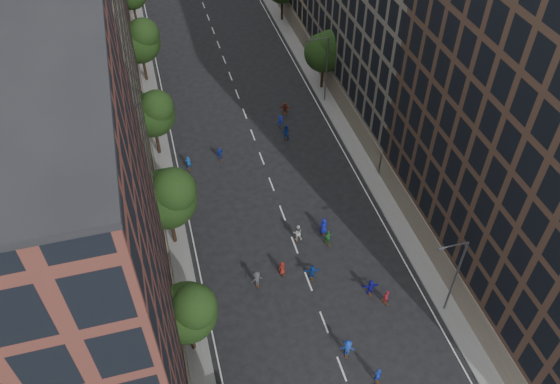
{
  "coord_description": "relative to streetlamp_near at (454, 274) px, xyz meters",
  "views": [
    {
      "loc": [
        -10.46,
        -10.53,
        40.82
      ],
      "look_at": [
        0.03,
        28.09,
        2.0
      ],
      "focal_mm": 35.0,
      "sensor_mm": 36.0,
      "label": 1
    }
  ],
  "objects": [
    {
      "name": "skater_6",
      "position": [
        -12.47,
        7.52,
        -4.41
      ],
      "size": [
        0.86,
        0.7,
        1.51
      ],
      "primitive_type": "imported",
      "rotation": [
        0.0,
        0.0,
        3.49
      ],
      "color": "maroon",
      "rests_on": "ground"
    },
    {
      "name": "tree_right_a",
      "position": [
        1.02,
        35.85,
        0.46
      ],
      "size": [
        5.0,
        5.0,
        8.39
      ],
      "color": "black",
      "rests_on": "ground"
    },
    {
      "name": "skater_7",
      "position": [
        -4.5,
        2.0,
        -4.37
      ],
      "size": [
        0.68,
        0.56,
        1.61
      ],
      "primitive_type": "imported",
      "rotation": [
        0.0,
        0.0,
        3.48
      ],
      "color": "maroon",
      "rests_on": "ground"
    },
    {
      "name": "streetlamp_far",
      "position": [
        0.0,
        33.0,
        0.0
      ],
      "size": [
        2.64,
        0.22,
        9.06
      ],
      "color": "#595B60",
      "rests_on": "ground"
    },
    {
      "name": "skater_10",
      "position": [
        -7.23,
        9.81,
        -4.29
      ],
      "size": [
        1.11,
        0.8,
        1.75
      ],
      "primitive_type": "imported",
      "rotation": [
        0.0,
        0.0,
        3.55
      ],
      "color": "#22742F",
      "rests_on": "ground"
    },
    {
      "name": "skater_14",
      "position": [
        -6.76,
        26.71,
        -4.2
      ],
      "size": [
        1.15,
        1.05,
        1.94
      ],
      "primitive_type": "imported",
      "rotation": [
        0.0,
        0.0,
        2.73
      ],
      "color": "navy",
      "rests_on": "ground"
    },
    {
      "name": "skater_12",
      "position": [
        -7.16,
        11.34,
        -4.25
      ],
      "size": [
        0.95,
        0.66,
        1.85
      ],
      "primitive_type": "imported",
      "rotation": [
        0.0,
        0.0,
        3.06
      ],
      "color": "#13189B",
      "rests_on": "ground"
    },
    {
      "name": "bldg_left_b",
      "position": [
        -29.37,
        23.0,
        11.83
      ],
      "size": [
        14.0,
        26.0,
        34.0
      ],
      "primitive_type": "cube",
      "color": "#837355",
      "rests_on": "ground"
    },
    {
      "name": "tree_left_1",
      "position": [
        -21.39,
        1.86,
        0.38
      ],
      "size": [
        4.8,
        4.8,
        8.21
      ],
      "color": "black",
      "rests_on": "ground"
    },
    {
      "name": "sidewalk_left",
      "position": [
        -22.37,
        35.5,
        -5.09
      ],
      "size": [
        4.0,
        105.0,
        0.15
      ],
      "primitive_type": "cube",
      "color": "slate",
      "rests_on": "ground"
    },
    {
      "name": "skater_5",
      "position": [
        -5.42,
        3.3,
        -4.33
      ],
      "size": [
        1.59,
        0.64,
        1.67
      ],
      "primitive_type": "imported",
      "rotation": [
        0.0,
        0.0,
        3.04
      ],
      "color": "#1815B1",
      "rests_on": "ground"
    },
    {
      "name": "bldg_left_a",
      "position": [
        -29.37,
        -1.0,
        9.83
      ],
      "size": [
        14.0,
        22.0,
        30.0
      ],
      "primitive_type": "cube",
      "color": "#5A2B22",
      "rests_on": "ground"
    },
    {
      "name": "tree_left_4",
      "position": [
        -21.37,
        43.84,
        0.93
      ],
      "size": [
        5.4,
        5.4,
        9.08
      ],
      "color": "black",
      "rests_on": "ground"
    },
    {
      "name": "skater_1",
      "position": [
        -8.05,
        -4.64,
        -4.33
      ],
      "size": [
        0.61,
        0.41,
        1.68
      ],
      "primitive_type": "imported",
      "rotation": [
        0.0,
        0.0,
        3.13
      ],
      "color": "navy",
      "rests_on": "ground"
    },
    {
      "name": "ground",
      "position": [
        -10.37,
        28.0,
        -5.17
      ],
      "size": [
        240.0,
        240.0,
        0.0
      ],
      "primitive_type": "plane",
      "color": "black",
      "rests_on": "ground"
    },
    {
      "name": "skater_8",
      "position": [
        -9.91,
        11.15,
        -4.2
      ],
      "size": [
        1.07,
        0.91,
        1.93
      ],
      "primitive_type": "imported",
      "rotation": [
        0.0,
        0.0,
        2.93
      ],
      "color": "beige",
      "rests_on": "ground"
    },
    {
      "name": "skater_13",
      "position": [
        -18.65,
        24.4,
        -4.33
      ],
      "size": [
        0.62,
        0.41,
        1.68
      ],
      "primitive_type": "imported",
      "rotation": [
        0.0,
        0.0,
        3.13
      ],
      "color": "#144EA7",
      "rests_on": "ground"
    },
    {
      "name": "streetlamp_near",
      "position": [
        0.0,
        0.0,
        0.0
      ],
      "size": [
        2.64,
        0.22,
        9.06
      ],
      "color": "#595B60",
      "rests_on": "ground"
    },
    {
      "name": "skater_15",
      "position": [
        -6.73,
        29.21,
        -4.4
      ],
      "size": [
        1.07,
        0.73,
        1.53
      ],
      "primitive_type": "imported",
      "rotation": [
        0.0,
        0.0,
        3.31
      ],
      "color": "#1627B6",
      "rests_on": "ground"
    },
    {
      "name": "skater_16",
      "position": [
        -14.98,
        25.1,
        -4.36
      ],
      "size": [
        1.0,
        0.55,
        1.62
      ],
      "primitive_type": "imported",
      "rotation": [
        0.0,
        0.0,
        3.31
      ],
      "color": "#152CAB",
      "rests_on": "ground"
    },
    {
      "name": "sidewalk_right",
      "position": [
        1.63,
        35.5,
        -5.09
      ],
      "size": [
        4.0,
        105.0,
        0.15
      ],
      "primitive_type": "cube",
      "color": "slate",
      "rests_on": "ground"
    },
    {
      "name": "tree_left_2",
      "position": [
        -21.36,
        13.83,
        1.19
      ],
      "size": [
        5.6,
        5.6,
        9.45
      ],
      "color": "black",
      "rests_on": "ground"
    },
    {
      "name": "skater_11",
      "position": [
        -9.94,
        6.33,
        -4.36
      ],
      "size": [
        1.55,
        0.73,
        1.61
      ],
      "primitive_type": "imported",
      "rotation": [
        0.0,
        0.0,
        2.96
      ],
      "color": "#123B99",
      "rests_on": "ground"
    },
    {
      "name": "skater_17",
      "position": [
        -5.47,
        31.6,
        -4.38
      ],
      "size": [
        1.54,
        0.87,
        1.59
      ],
      "primitive_type": "imported",
      "rotation": [
        0.0,
        0.0,
        2.85
      ],
      "color": "maroon",
      "rests_on": "ground"
    },
    {
      "name": "tree_left_3",
      "position": [
        -21.38,
        27.85,
        0.65
      ],
      "size": [
        5.0,
        5.0,
        8.58
      ],
      "color": "black",
      "rests_on": "ground"
    },
    {
      "name": "skater_3",
      "position": [
        -9.54,
        -1.85,
        -4.26
      ],
      "size": [
        1.33,
        1.04,
        1.81
      ],
      "primitive_type": "imported",
      "rotation": [
        0.0,
        0.0,
        2.78
      ],
      "color": "#1336A0",
      "rests_on": "ground"
    },
    {
      "name": "skater_9",
      "position": [
        -15.04,
        6.81,
        -4.29
      ],
      "size": [
        1.25,
        0.87,
        1.76
      ],
      "primitive_type": "imported",
      "rotation": [
        0.0,
        0.0,
        3.35
      ],
      "color": "#3E3D42",
      "rests_on": "ground"
    }
  ]
}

